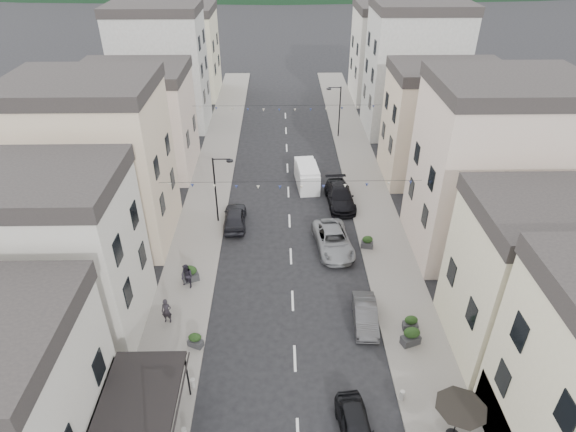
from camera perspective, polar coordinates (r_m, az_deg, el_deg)
The scene contains 22 objects.
sidewalk_left at distance 46.85m, azimuth -9.21°, elevation 3.40°, with size 4.00×76.00×0.12m, color slate.
sidewalk_right at distance 47.10m, azimuth 9.20°, elevation 3.57°, with size 4.00×76.00×0.12m, color slate.
boutique_awning at distance 24.55m, azimuth -17.18°, elevation -21.88°, with size 3.77×7.50×3.28m.
buildings_row_left at distance 51.02m, azimuth -17.02°, elevation 12.35°, with size 10.20×54.16×14.00m.
buildings_row_right at distance 50.35m, azimuth 17.06°, elevation 12.33°, with size 10.20×54.16×14.50m.
streetlamp_left_far at distance 39.68m, azimuth -8.27°, elevation 3.82°, with size 1.70×0.56×6.00m.
streetlamp_right_far at distance 56.22m, azimuth 5.88°, elevation 12.78°, with size 1.70×0.56×6.00m.
bunting_near at distance 34.92m, azimuth 0.33°, elevation 3.61°, with size 19.00×0.28×0.62m.
bunting_far at distance 49.53m, azimuth -0.11°, elevation 12.59°, with size 19.00×0.28×0.62m.
parked_car_a at distance 26.51m, azimuth 8.03°, elevation -23.48°, with size 1.60×3.98×1.36m, color black.
parked_car_b at distance 31.76m, azimuth 9.16°, elevation -11.51°, with size 1.42×4.06×1.34m, color #37373A.
parked_car_c at distance 37.68m, azimuth 5.38°, elevation -2.90°, with size 2.61×5.67×1.57m, color gray.
parked_car_d at distance 43.51m, azimuth 6.17°, elevation 2.36°, with size 2.27×5.59×1.62m, color black.
parked_car_e at distance 40.56m, azimuth -6.31°, elevation -0.14°, with size 1.84×4.57×1.56m, color black.
delivery_van at distance 46.18m, azimuth 2.26°, elevation 4.85°, with size 2.29×4.88×2.27m.
pedestrian_a at distance 32.09m, azimuth -14.19°, elevation -10.86°, with size 0.65×0.42×1.78m, color black.
pedestrian_b at distance 34.34m, azimuth -11.90°, elevation -7.01°, with size 0.92×0.72×1.89m, color black.
planter_la at distance 30.49m, azimuth -10.94°, elevation -14.24°, with size 1.03×0.82×1.01m.
planter_lb at distance 35.07m, azimuth -11.52°, elevation -6.69°, with size 1.29×1.02×1.27m.
planter_ra at distance 30.92m, azimuth 14.39°, elevation -13.63°, with size 1.28×0.98×1.27m.
planter_rb at distance 31.88m, azimuth 14.34°, elevation -12.17°, with size 0.98×0.59×1.06m.
planter_rc at distance 38.13m, azimuth 9.38°, elevation -3.05°, with size 1.02×0.69×1.05m.
Camera 1 is at (-0.77, -8.56, 22.53)m, focal length 30.00 mm.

